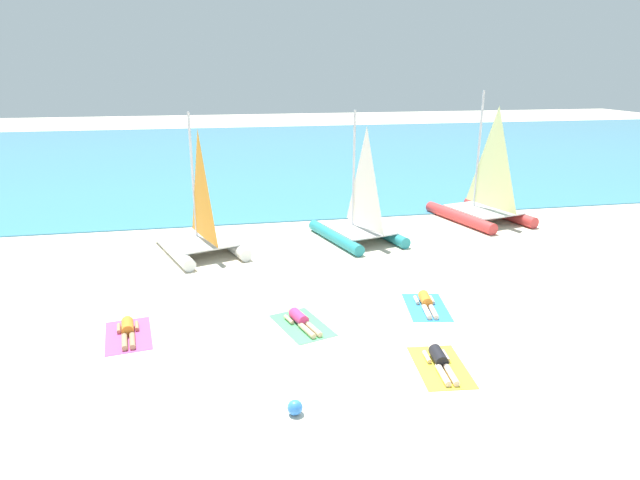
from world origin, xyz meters
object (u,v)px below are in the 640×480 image
(towel_rightmost, at_px, (426,307))
(sailboat_red, at_px, (483,202))
(towel_leftmost, at_px, (128,335))
(sunbather_center_right, at_px, (440,360))
(sunbather_rightmost, at_px, (426,302))
(beach_ball, at_px, (295,407))
(sailboat_teal, at_px, (359,222))
(sunbather_center_left, at_px, (301,320))
(towel_center_right, at_px, (441,367))
(sailboat_white, at_px, (201,233))
(sunbather_leftmost, at_px, (128,330))
(towel_center_left, at_px, (302,325))

(towel_rightmost, bearing_deg, sailboat_red, 54.56)
(towel_leftmost, xyz_separation_m, sunbather_center_right, (7.13, -2.90, 0.13))
(sunbather_rightmost, xyz_separation_m, beach_ball, (-4.41, -4.27, 0.02))
(sunbather_rightmost, bearing_deg, sailboat_red, 64.50)
(towel_rightmost, relative_size, sunbather_rightmost, 1.21)
(sailboat_teal, xyz_separation_m, sailboat_red, (6.06, 1.70, 0.09))
(towel_leftmost, distance_m, sunbather_center_left, 4.39)
(towel_center_right, bearing_deg, beach_ball, -162.58)
(sailboat_red, height_order, sunbather_rightmost, sailboat_red)
(sailboat_white, height_order, sailboat_red, sailboat_red)
(sailboat_red, xyz_separation_m, towel_rightmost, (-5.83, -8.20, -0.82))
(sunbather_leftmost, bearing_deg, sunbather_rightmost, -7.25)
(towel_leftmost, relative_size, sunbather_center_left, 1.23)
(sunbather_center_left, distance_m, beach_ball, 3.90)
(sunbather_center_right, distance_m, sunbather_rightmost, 3.24)
(sailboat_red, bearing_deg, towel_center_right, -134.74)
(sailboat_teal, bearing_deg, sunbather_center_left, -131.50)
(sunbather_leftmost, relative_size, sunbather_center_left, 1.02)
(sunbather_center_left, bearing_deg, beach_ball, -117.97)
(sailboat_red, bearing_deg, sunbather_center_right, -134.87)
(beach_ball, bearing_deg, sunbather_center_left, 78.90)
(sailboat_red, bearing_deg, towel_center_left, -151.56)
(sailboat_teal, bearing_deg, sailboat_white, 168.09)
(towel_center_left, distance_m, towel_rightmost, 3.65)
(sailboat_teal, xyz_separation_m, towel_leftmost, (-7.80, -6.64, -0.73))
(towel_leftmost, distance_m, sunbather_rightmost, 8.04)
(sunbather_rightmost, bearing_deg, towel_center_right, -95.99)
(sunbather_center_left, relative_size, sunbather_rightmost, 0.99)
(towel_leftmost, xyz_separation_m, sunbather_leftmost, (-0.01, 0.07, 0.13))
(sailboat_teal, bearing_deg, towel_leftmost, -154.63)
(sunbather_center_right, bearing_deg, towel_center_left, 142.49)
(sailboat_red, distance_m, towel_leftmost, 16.19)
(sailboat_red, height_order, beach_ball, sailboat_red)
(sunbather_leftmost, distance_m, towel_center_left, 4.42)
(towel_leftmost, xyz_separation_m, sunbather_center_left, (4.38, -0.23, 0.13))
(sailboat_red, height_order, towel_rightmost, sailboat_red)
(sailboat_red, height_order, sunbather_leftmost, sailboat_red)
(towel_leftmost, height_order, towel_center_left, same)
(sailboat_teal, relative_size, sunbather_center_right, 3.15)
(towel_center_left, bearing_deg, sunbather_center_right, -43.62)
(sailboat_red, xyz_separation_m, sunbather_rightmost, (-5.82, -8.13, -0.69))
(towel_center_right, relative_size, towel_rightmost, 1.00)
(towel_center_left, bearing_deg, sailboat_white, 111.60)
(sunbather_leftmost, bearing_deg, towel_center_left, -12.97)
(sunbather_rightmost, bearing_deg, towel_center_left, -161.99)
(towel_leftmost, relative_size, beach_ball, 6.28)
(towel_center_right, bearing_deg, sailboat_teal, 85.95)
(sailboat_teal, height_order, sunbather_rightmost, sailboat_teal)
(sunbather_leftmost, xyz_separation_m, sunbather_center_left, (4.39, -0.30, 0.00))
(sunbather_rightmost, bearing_deg, towel_leftmost, -168.41)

